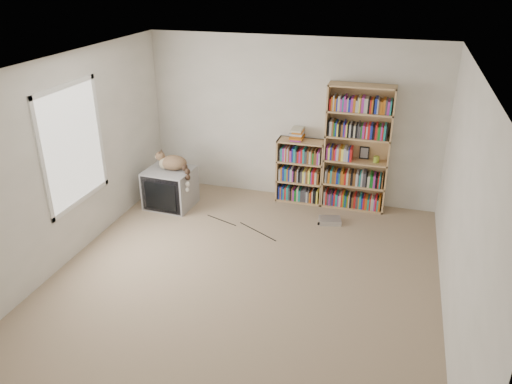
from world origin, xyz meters
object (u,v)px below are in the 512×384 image
(crt_tv, at_px, (171,188))
(cat, at_px, (175,166))
(bookcase_tall, at_px, (357,152))
(dvd_player, at_px, (330,221))
(bookcase_short, at_px, (301,173))

(crt_tv, xyz_separation_m, cat, (0.11, -0.01, 0.38))
(bookcase_tall, relative_size, dvd_player, 6.07)
(cat, xyz_separation_m, bookcase_short, (1.76, 0.76, -0.21))
(crt_tv, distance_m, cat, 0.40)
(crt_tv, bearing_deg, cat, -1.97)
(cat, distance_m, dvd_player, 2.43)
(bookcase_tall, xyz_separation_m, bookcase_short, (-0.83, -0.00, -0.43))
(crt_tv, bearing_deg, dvd_player, 5.27)
(bookcase_short, bearing_deg, cat, -156.68)
(crt_tv, height_order, cat, cat)
(crt_tv, height_order, dvd_player, crt_tv)
(crt_tv, relative_size, bookcase_tall, 0.38)
(bookcase_tall, bearing_deg, cat, -163.63)
(bookcase_tall, relative_size, bookcase_short, 1.90)
(bookcase_short, xyz_separation_m, dvd_player, (0.58, -0.64, -0.43))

